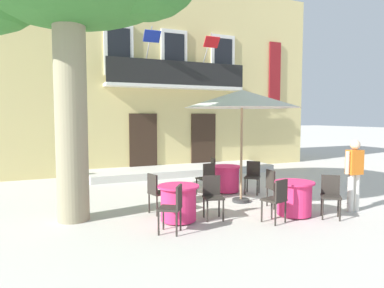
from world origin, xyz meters
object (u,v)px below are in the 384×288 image
object	(u,v)px
cafe_table_near_tree	(294,198)
cafe_chair_front_0	(216,170)
cafe_chair_near_tree_2	(331,193)
cafe_umbrella	(242,99)
cafe_chair_front_2	(253,175)
cafe_chair_near_tree_1	(277,198)
cafe_table_middle	(178,203)
cafe_chair_near_tree_0	(274,186)
cafe_table_front	(226,179)
cafe_chair_middle_2	(156,191)
ground_planter_left	(77,171)
cafe_chair_front_1	(207,177)
cafe_chair_middle_0	(174,205)
cafe_chair_middle_1	(213,194)
pedestrian_near_entrance	(354,171)

from	to	relation	value
cafe_table_near_tree	cafe_chair_front_0	size ratio (longest dim) A/B	0.95
cafe_chair_near_tree_2	cafe_umbrella	size ratio (longest dim) A/B	0.31
cafe_chair_front_2	cafe_chair_near_tree_1	bearing A→B (deg)	-113.85
cafe_chair_front_0	cafe_table_middle	bearing A→B (deg)	-130.18
cafe_chair_near_tree_2	cafe_chair_near_tree_0	bearing A→B (deg)	116.57
cafe_chair_near_tree_0	cafe_table_front	distance (m)	2.00
cafe_chair_middle_2	cafe_umbrella	size ratio (longest dim) A/B	0.31
cafe_table_middle	ground_planter_left	bearing A→B (deg)	105.18
cafe_chair_front_1	cafe_chair_middle_0	bearing A→B (deg)	-127.51
cafe_chair_middle_0	cafe_chair_near_tree_0	bearing A→B (deg)	14.92
ground_planter_left	cafe_chair_front_1	bearing A→B (deg)	-48.86
cafe_chair_middle_0	cafe_umbrella	size ratio (longest dim) A/B	0.31
cafe_chair_middle_1	cafe_chair_middle_0	bearing A→B (deg)	-153.14
cafe_chair_near_tree_2	cafe_chair_middle_2	world-z (taller)	same
cafe_table_front	cafe_chair_front_1	xyz separation A→B (m)	(-0.73, -0.20, 0.14)
cafe_chair_front_1	cafe_chair_front_0	bearing A→B (deg)	49.85
cafe_umbrella	cafe_chair_middle_2	bearing A→B (deg)	-175.37
cafe_chair_middle_1	cafe_chair_middle_2	size ratio (longest dim) A/B	1.00
cafe_chair_near_tree_1	cafe_chair_near_tree_2	world-z (taller)	same
cafe_table_near_tree	cafe_table_middle	distance (m)	2.57
cafe_chair_middle_2	cafe_chair_front_1	world-z (taller)	same
cafe_umbrella	ground_planter_left	size ratio (longest dim) A/B	4.09
cafe_umbrella	ground_planter_left	xyz separation A→B (m)	(-3.55, 4.50, -2.21)
cafe_chair_near_tree_2	cafe_umbrella	world-z (taller)	cafe_umbrella
cafe_chair_near_tree_2	cafe_chair_middle_2	size ratio (longest dim) A/B	1.00
cafe_chair_middle_1	pedestrian_near_entrance	size ratio (longest dim) A/B	0.55
cafe_table_near_tree	cafe_table_middle	size ratio (longest dim) A/B	1.00
cafe_chair_near_tree_0	cafe_chair_front_2	bearing A→B (deg)	74.95
cafe_chair_front_2	ground_planter_left	xyz separation A→B (m)	(-4.39, 3.77, -0.13)
cafe_table_front	cafe_chair_front_1	size ratio (longest dim) A/B	0.95
cafe_chair_near_tree_2	cafe_table_front	world-z (taller)	cafe_chair_near_tree_2
ground_planter_left	pedestrian_near_entrance	bearing A→B (deg)	-49.27
cafe_table_middle	cafe_chair_middle_0	xyz separation A→B (m)	(-0.36, -0.66, 0.14)
cafe_table_front	cafe_chair_front_0	size ratio (longest dim) A/B	0.95
cafe_table_near_tree	pedestrian_near_entrance	size ratio (longest dim) A/B	0.52
cafe_chair_middle_1	ground_planter_left	distance (m)	5.93
cafe_chair_near_tree_1	cafe_umbrella	xyz separation A→B (m)	(0.29, 1.84, 2.08)
cafe_table_middle	cafe_chair_front_2	world-z (taller)	cafe_chair_front_2
cafe_chair_middle_1	cafe_chair_near_tree_1	bearing A→B (deg)	-38.76
cafe_chair_near_tree_2	cafe_table_middle	world-z (taller)	cafe_chair_near_tree_2
cafe_chair_middle_0	cafe_chair_front_0	bearing A→B (deg)	51.76
cafe_chair_near_tree_1	cafe_chair_middle_1	bearing A→B (deg)	141.24
cafe_chair_near_tree_0	pedestrian_near_entrance	world-z (taller)	pedestrian_near_entrance
cafe_table_front	cafe_chair_near_tree_0	bearing A→B (deg)	-84.65
cafe_table_middle	cafe_chair_middle_0	bearing A→B (deg)	-118.64
cafe_table_front	cafe_chair_front_0	distance (m)	0.77
cafe_chair_near_tree_2	cafe_chair_front_1	bearing A→B (deg)	116.85
cafe_chair_middle_2	cafe_umbrella	bearing A→B (deg)	4.63
cafe_chair_near_tree_1	cafe_chair_near_tree_2	bearing A→B (deg)	-6.12
cafe_chair_near_tree_2	cafe_chair_middle_1	bearing A→B (deg)	157.48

